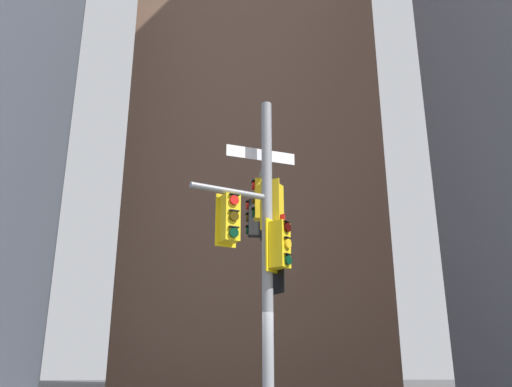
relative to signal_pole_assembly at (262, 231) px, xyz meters
name	(u,v)px	position (x,y,z in m)	size (l,w,h in m)	color
building_mid_block	(251,66)	(0.73, 25.11, 19.94)	(15.44, 15.44, 48.55)	brown
signal_pole_assembly	(262,231)	(0.00, 0.00, 0.00)	(2.37, 3.89, 7.31)	gray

